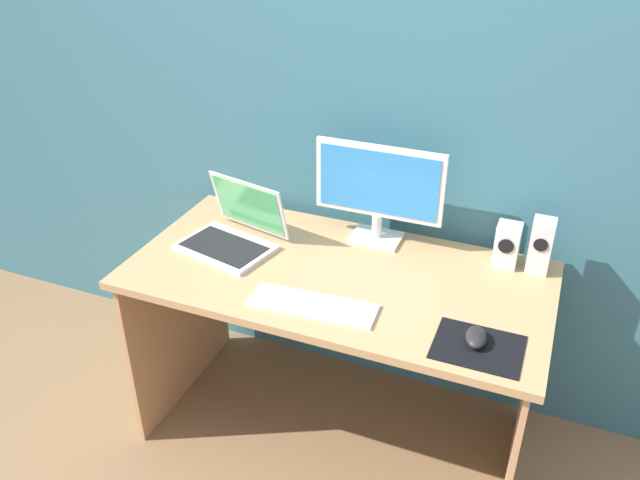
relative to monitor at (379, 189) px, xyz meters
name	(u,v)px	position (x,y,z in m)	size (l,w,h in m)	color
ground_plane	(335,429)	(-0.05, -0.26, -0.93)	(8.00, 8.00, 0.00)	olive
wall_back	(381,87)	(-0.05, 0.15, 0.32)	(6.00, 0.04, 2.50)	#386D7C
desk	(337,309)	(-0.05, -0.26, -0.35)	(1.41, 0.70, 0.73)	tan
monitor	(379,189)	(0.00, 0.00, 0.00)	(0.46, 0.14, 0.36)	silver
speaker_right	(541,246)	(0.56, 0.00, -0.11)	(0.07, 0.07, 0.19)	silver
speaker_near_monitor	(507,245)	(0.46, 0.00, -0.13)	(0.08, 0.08, 0.15)	silver
laptop	(234,233)	(-0.46, -0.23, -0.16)	(0.37, 0.34, 0.22)	silver
keyboard_external	(311,305)	(-0.06, -0.47, -0.20)	(0.40, 0.13, 0.01)	white
mousepad	(478,347)	(0.46, -0.48, -0.20)	(0.25, 0.20, 0.00)	black
mouse	(476,337)	(0.44, -0.46, -0.18)	(0.06, 0.10, 0.04)	black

